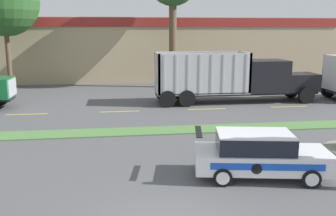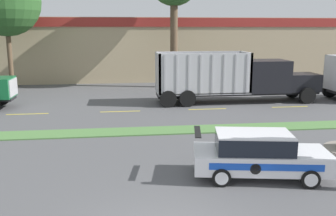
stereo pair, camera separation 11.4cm
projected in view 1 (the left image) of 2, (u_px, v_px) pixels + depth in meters
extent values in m
cube|color=#517F42|center=(139.00, 131.00, 18.11)|extent=(120.00, 1.44, 0.06)
cube|color=yellow|center=(27.00, 114.00, 21.86)|extent=(2.40, 0.14, 0.01)
cube|color=yellow|center=(120.00, 112.00, 22.57)|extent=(2.40, 0.14, 0.01)
cube|color=yellow|center=(207.00, 109.00, 23.28)|extent=(2.40, 0.14, 0.01)
cube|color=yellow|center=(289.00, 107.00, 23.99)|extent=(2.40, 0.14, 0.01)
cube|color=black|center=(237.00, 93.00, 25.44)|extent=(11.09, 1.27, 0.18)
cube|color=black|center=(299.00, 82.00, 25.88)|extent=(2.25, 1.89, 1.16)
cube|color=#B7B7BC|center=(315.00, 82.00, 26.03)|extent=(0.06, 1.62, 0.99)
cube|color=black|center=(265.00, 76.00, 25.45)|extent=(2.75, 2.31, 2.12)
cube|color=black|center=(285.00, 70.00, 25.56)|extent=(0.04, 1.96, 0.95)
cylinder|color=silver|center=(248.00, 66.00, 24.37)|extent=(0.14, 0.14, 1.53)
cube|color=#B7B7BC|center=(201.00, 92.00, 25.08)|extent=(6.08, 2.31, 0.12)
cube|color=#B7B7BC|center=(245.00, 71.00, 25.20)|extent=(0.16, 2.31, 2.61)
cube|color=#B7B7BC|center=(157.00, 73.00, 24.42)|extent=(0.16, 2.31, 2.61)
cube|color=#B7B7BC|center=(205.00, 74.00, 23.77)|extent=(6.08, 0.16, 2.61)
cube|color=#B7B7BC|center=(198.00, 70.00, 25.85)|extent=(6.08, 0.16, 2.61)
cube|color=#A3A3A8|center=(164.00, 75.00, 23.32)|extent=(0.10, 0.04, 2.48)
cube|color=#A3A3A8|center=(176.00, 75.00, 23.42)|extent=(0.10, 0.04, 2.48)
cube|color=#A3A3A8|center=(188.00, 74.00, 23.52)|extent=(0.10, 0.04, 2.48)
cube|color=#A3A3A8|center=(200.00, 74.00, 23.62)|extent=(0.10, 0.04, 2.48)
cube|color=#A3A3A8|center=(212.00, 74.00, 23.72)|extent=(0.10, 0.04, 2.48)
cube|color=#A3A3A8|center=(223.00, 74.00, 23.82)|extent=(0.10, 0.04, 2.48)
cube|color=#A3A3A8|center=(235.00, 74.00, 23.92)|extent=(0.10, 0.04, 2.48)
cube|color=#A3A3A8|center=(246.00, 74.00, 24.02)|extent=(0.10, 0.04, 2.48)
cylinder|color=black|center=(306.00, 96.00, 24.94)|extent=(1.07, 0.30, 1.07)
cylinder|color=black|center=(291.00, 90.00, 27.14)|extent=(1.07, 0.30, 1.07)
cylinder|color=black|center=(168.00, 99.00, 23.71)|extent=(1.07, 0.30, 1.07)
cylinder|color=black|center=(163.00, 93.00, 25.91)|extent=(1.07, 0.30, 1.07)
cylinder|color=black|center=(187.00, 99.00, 23.87)|extent=(1.07, 0.30, 1.07)
cylinder|color=black|center=(181.00, 93.00, 26.07)|extent=(1.07, 0.30, 1.07)
cube|color=#B7B7BC|center=(12.00, 87.00, 23.24)|extent=(0.06, 1.72, 1.05)
cylinder|color=black|center=(1.00, 97.00, 24.44)|extent=(1.06, 0.30, 1.06)
cube|color=silver|center=(333.00, 73.00, 25.67)|extent=(0.16, 2.57, 2.32)
cylinder|color=black|center=(328.00, 90.00, 27.26)|extent=(1.08, 0.30, 1.08)
cube|color=white|center=(262.00, 159.00, 12.52)|extent=(4.69, 2.53, 0.63)
cube|color=black|center=(254.00, 142.00, 12.41)|extent=(2.68, 1.97, 0.56)
cube|color=white|center=(255.00, 133.00, 12.35)|extent=(2.68, 1.97, 0.04)
cube|color=black|center=(199.00, 132.00, 12.41)|extent=(0.45, 1.44, 0.03)
cube|color=blue|center=(268.00, 167.00, 11.63)|extent=(3.51, 0.63, 0.22)
cylinder|color=black|center=(257.00, 169.00, 11.65)|extent=(0.34, 0.07, 0.35)
cylinder|color=black|center=(311.00, 179.00, 11.70)|extent=(0.63, 0.30, 0.60)
cylinder|color=silver|center=(312.00, 180.00, 11.60)|extent=(0.42, 0.09, 0.42)
cylinder|color=black|center=(295.00, 160.00, 13.36)|extent=(0.63, 0.30, 0.60)
cylinder|color=silver|center=(294.00, 159.00, 13.47)|extent=(0.42, 0.09, 0.42)
cylinder|color=black|center=(223.00, 177.00, 11.81)|extent=(0.63, 0.30, 0.60)
cylinder|color=silver|center=(223.00, 179.00, 11.71)|extent=(0.42, 0.09, 0.42)
cylinder|color=black|center=(218.00, 159.00, 13.47)|extent=(0.63, 0.30, 0.60)
cylinder|color=silver|center=(218.00, 158.00, 13.58)|extent=(0.42, 0.09, 0.42)
cube|color=tan|center=(163.00, 47.00, 40.13)|extent=(33.90, 12.00, 5.93)
cube|color=maroon|center=(172.00, 22.00, 33.75)|extent=(32.21, 0.10, 0.80)
cylinder|color=brown|center=(8.00, 57.00, 29.28)|extent=(0.37, 0.37, 5.50)
sphere|color=#2D5B28|center=(4.00, 1.00, 28.41)|extent=(5.31, 5.31, 5.31)
cylinder|color=brown|center=(173.00, 42.00, 31.26)|extent=(0.62, 0.62, 7.66)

